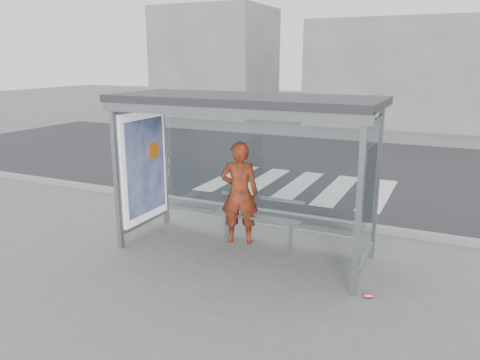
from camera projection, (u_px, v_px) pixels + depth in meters
name	position (u px, v px, depth m)	size (l,w,h in m)	color
ground	(243.00, 252.00, 7.90)	(80.00, 80.00, 0.00)	#62615F
road	(340.00, 168.00, 14.03)	(30.00, 10.00, 0.01)	#262628
curb	(283.00, 215.00, 9.59)	(30.00, 0.18, 0.12)	gray
crosswalk	(298.00, 186.00, 12.05)	(4.55, 3.00, 0.00)	silver
bus_shelter	(224.00, 134.00, 7.60)	(4.25, 1.65, 2.62)	gray
building_left	(216.00, 62.00, 27.03)	(6.00, 5.00, 6.00)	slate
building_center	(395.00, 73.00, 23.06)	(8.00, 5.00, 5.00)	slate
person	(239.00, 193.00, 8.13)	(0.66, 0.44, 1.82)	orange
bench	(258.00, 216.00, 8.19)	(1.59, 0.31, 0.82)	gray
soda_can	(368.00, 296.00, 6.38)	(0.06, 0.06, 0.11)	#E0426A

